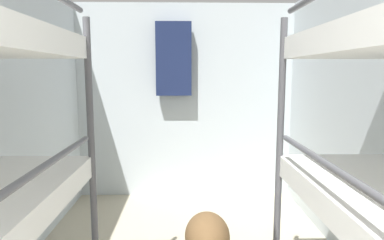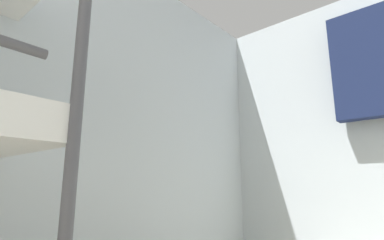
% 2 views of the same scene
% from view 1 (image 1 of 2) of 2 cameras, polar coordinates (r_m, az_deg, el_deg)
% --- Properties ---
extents(wall_back, '(2.89, 0.06, 2.49)m').
position_cam_1_polar(wall_back, '(4.46, -1.17, 3.05)').
color(wall_back, silver).
rests_on(wall_back, ground_plane).
extents(duffel_bag, '(0.40, 0.53, 0.40)m').
position_cam_1_polar(duffel_bag, '(3.18, 2.56, -18.73)').
color(duffel_bag, brown).
rests_on(duffel_bag, ground_plane).
extents(hanging_coat, '(0.44, 0.12, 0.90)m').
position_cam_1_polar(hanging_coat, '(4.30, -3.07, 10.10)').
color(hanging_coat, '#192347').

